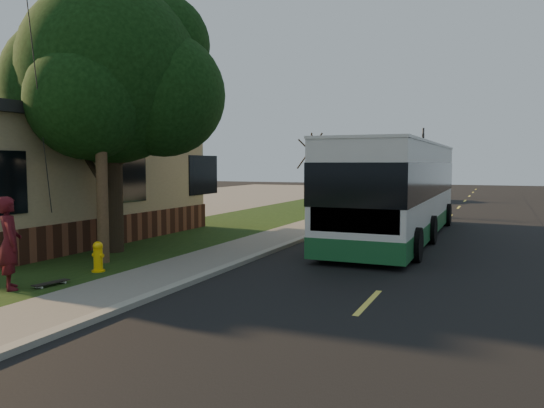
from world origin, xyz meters
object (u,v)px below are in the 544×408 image
Objects in this scene: dumpster at (114,211)px; skateboarder at (9,243)px; utility_pole at (99,88)px; bare_tree_near at (310,173)px; fire_hydrant at (98,257)px; skateboard_main at (51,283)px; transit_bus at (398,188)px; leafy_tree at (115,78)px; bare_tree_far at (368,172)px; traffic_signal at (423,157)px; distant_car at (426,190)px.

skateboarder is at bearing -61.01° from dumpster.
dumpster is (-5.25, 9.47, -0.29)m from skateboarder.
dumpster is (-4.96, 6.35, -3.88)m from utility_pole.
dumpster is (-4.77, -10.66, -1.40)m from bare_tree_near.
utility_pole is (-0.71, 0.99, 4.20)m from fire_hydrant.
skateboard_main is (0.10, -1.57, -0.31)m from fire_hydrant.
bare_tree_near is at bearing 92.93° from skateboard_main.
utility_pole is 0.72× the size of transit_bus.
dumpster is (-4.10, 4.69, -4.42)m from leafy_tree.
leafy_tree is 4.63× the size of dumpster.
bare_tree_far is 0.73× the size of traffic_signal.
bare_tree_far reaches higher than skateboard_main.
utility_pole is at bearing -89.34° from bare_tree_near.
skateboard_main is 10.63m from dumpster.
fire_hydrant is 0.06× the size of transit_bus.
utility_pole is 17.19m from bare_tree_near.
fire_hydrant is at bearing 93.64° from skateboard_main.
bare_tree_far is 0.32× the size of transit_bus.
skateboard_main is at bearing -68.40° from leafy_tree.
dumpster is at bearing -103.09° from bare_tree_far.
traffic_signal is at bearing 75.96° from bare_tree_near.
utility_pole is 5.25m from skateboard_main.
bare_tree_near reaches higher than skateboard_main.
utility_pole is at bearing -62.40° from leafy_tree.
distant_car reaches higher than dumpster.
skateboarder reaches higher than fire_hydrant.
traffic_signal is at bearing 85.18° from skateboard_main.
bare_tree_near reaches higher than fire_hydrant.
transit_bus is (5.52, 9.22, 1.37)m from fire_hydrant.
transit_bus is at bearing 52.88° from utility_pole.
skateboarder is 2.32× the size of skateboard_main.
bare_tree_far is at bearing 90.76° from fire_hydrant.
distant_car is at bearing 81.87° from fire_hydrant.
skateboard_main is 0.50× the size of dumpster.
bare_tree_near is 11.88m from distant_car.
skateboard_main is (-3.00, -35.57, -3.04)m from traffic_signal.
dumpster is at bearing -114.11° from bare_tree_near.
skateboarder is 0.43× the size of distant_car.
fire_hydrant is 28.98m from distant_car.
leafy_tree reaches higher than transit_bus.
fire_hydrant is 10.83m from transit_bus.
traffic_signal is 1.23× the size of distant_car.
bare_tree_far is (0.50, 12.00, -0.15)m from bare_tree_near.
distant_car is (5.00, 10.68, -1.39)m from bare_tree_near.
bare_tree_near is 0.34× the size of transit_bus.
bare_tree_far reaches higher than distant_car.
skateboard_main is at bearing -96.57° from distant_car.
fire_hydrant is 2.26m from skateboarder.
skateboarder is 1.15× the size of dumpster.
utility_pole is 2.11× the size of bare_tree_near.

